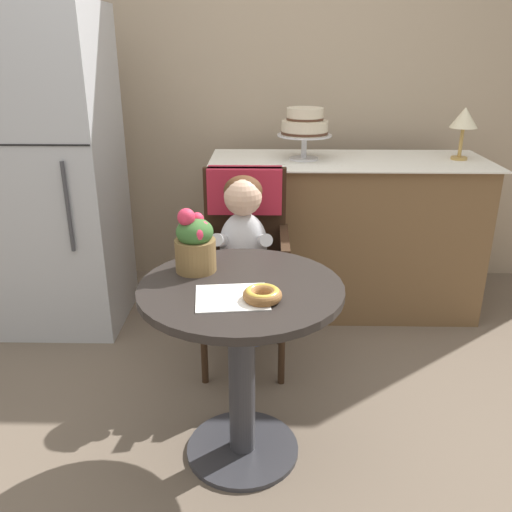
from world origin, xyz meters
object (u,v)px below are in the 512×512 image
object	(u,v)px
seated_child	(243,240)
donut_front	(262,294)
flower_vase	(195,242)
refrigerator	(54,175)
cafe_table	(241,338)
table_lamp	(464,120)
wicker_chair	(244,236)
tiered_cake_stand	(305,126)

from	to	relation	value
seated_child	donut_front	size ratio (longest dim) A/B	5.64
seated_child	flower_vase	size ratio (longest dim) A/B	3.00
flower_vase	refrigerator	world-z (taller)	refrigerator
cafe_table	table_lamp	world-z (taller)	table_lamp
donut_front	refrigerator	bearing A→B (deg)	132.71
table_lamp	refrigerator	size ratio (longest dim) A/B	0.17
seated_child	flower_vase	distance (m)	0.50
wicker_chair	seated_child	xyz separation A→B (m)	(-0.00, -0.16, 0.04)
wicker_chair	flower_vase	world-z (taller)	flower_vase
seated_child	refrigerator	world-z (taller)	refrigerator
wicker_chair	tiered_cake_stand	bearing A→B (deg)	54.36
seated_child	table_lamp	xyz separation A→B (m)	(1.18, 0.73, 0.44)
wicker_chair	seated_child	world-z (taller)	seated_child
flower_vase	table_lamp	bearing A→B (deg)	41.69
seated_child	wicker_chair	bearing A→B (deg)	90.00
seated_child	flower_vase	world-z (taller)	flower_vase
cafe_table	flower_vase	world-z (taller)	flower_vase
donut_front	wicker_chair	bearing A→B (deg)	96.22
cafe_table	tiered_cake_stand	bearing A→B (deg)	77.23
tiered_cake_stand	wicker_chair	bearing A→B (deg)	-119.03
seated_child	tiered_cake_stand	distance (m)	0.88
cafe_table	tiered_cake_stand	distance (m)	1.45
tiered_cake_stand	table_lamp	xyz separation A→B (m)	(0.87, 0.02, 0.03)
flower_vase	tiered_cake_stand	distance (m)	1.29
tiered_cake_stand	table_lamp	bearing A→B (deg)	1.04
seated_child	donut_front	world-z (taller)	seated_child
flower_vase	cafe_table	bearing A→B (deg)	-36.75
wicker_chair	tiered_cake_stand	world-z (taller)	tiered_cake_stand
tiered_cake_stand	table_lamp	distance (m)	0.87
cafe_table	refrigerator	world-z (taller)	refrigerator
seated_child	refrigerator	size ratio (longest dim) A/B	0.43
donut_front	tiered_cake_stand	world-z (taller)	tiered_cake_stand
seated_child	flower_vase	xyz separation A→B (m)	(-0.15, -0.45, 0.15)
table_lamp	refrigerator	distance (m)	2.24
cafe_table	tiered_cake_stand	world-z (taller)	tiered_cake_stand
refrigerator	donut_front	bearing A→B (deg)	-47.29
flower_vase	seated_child	bearing A→B (deg)	71.38
donut_front	table_lamp	distance (m)	1.84
wicker_chair	flower_vase	bearing A→B (deg)	-110.69
table_lamp	cafe_table	bearing A→B (deg)	-131.49
flower_vase	tiered_cake_stand	size ratio (longest dim) A/B	0.81
wicker_chair	refrigerator	xyz separation A→B (m)	(-1.03, 0.36, 0.21)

